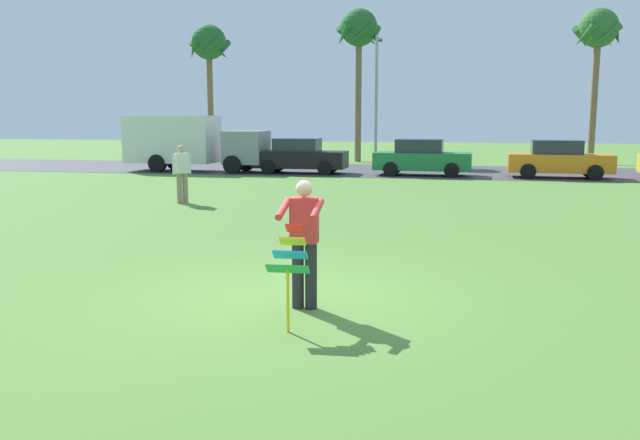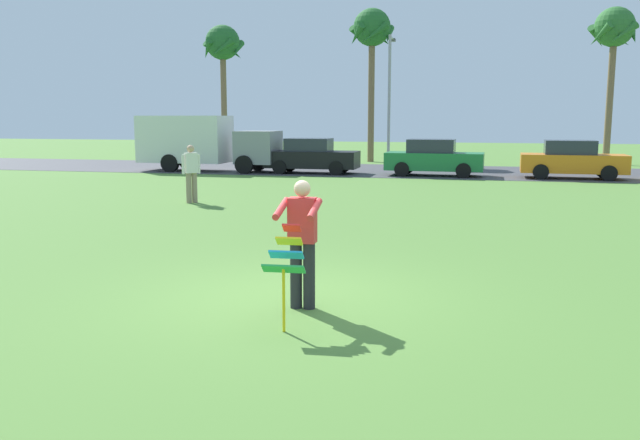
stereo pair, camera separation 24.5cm
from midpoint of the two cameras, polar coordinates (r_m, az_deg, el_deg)
The scene contains 13 objects.
ground_plane at distance 9.43m, azimuth -3.32°, elevation -6.77°, with size 120.00×120.00×0.00m, color #568438.
road_strip at distance 31.79m, azimuth 7.64°, elevation 4.24°, with size 120.00×8.00×0.01m, color #424247.
person_kite_flyer at distance 8.69m, azimuth -2.21°, elevation -1.67°, with size 0.55×0.66×1.73m.
kite_held at distance 7.92m, azimuth -3.49°, elevation -3.44°, with size 0.52×0.65×1.24m.
parked_truck_grey_van at distance 31.86m, azimuth -11.55°, elevation 6.68°, with size 6.74×2.20×2.62m.
parked_car_black at distance 30.15m, azimuth -2.00°, elevation 5.53°, with size 4.20×1.84×1.60m.
parked_car_green at distance 29.31m, azimuth 8.59°, elevation 5.34°, with size 4.26×1.94×1.60m.
parked_car_orange at distance 29.52m, azimuth 19.79°, elevation 4.94°, with size 4.26×1.95×1.60m.
palm_tree_left_near at distance 41.98m, azimuth -9.78°, elevation 14.51°, with size 2.58×2.71×8.13m.
palm_tree_right_near at distance 38.55m, azimuth 3.20°, elevation 15.79°, with size 2.58×2.71×8.60m.
palm_tree_centre_far at distance 39.78m, azimuth 22.81°, elevation 14.60°, with size 2.58×2.71×8.37m.
streetlight_pole at distance 37.25m, azimuth 4.75°, elevation 11.10°, with size 0.24×1.65×7.00m.
person_walker_near at distance 20.02m, azimuth -12.24°, elevation 4.08°, with size 0.44×0.42×1.73m.
Camera 1 is at (2.30, -8.78, 2.54)m, focal length 36.89 mm.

